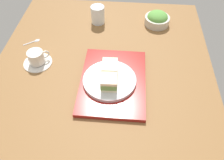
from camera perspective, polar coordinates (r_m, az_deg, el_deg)
name	(u,v)px	position (r cm, az deg, el deg)	size (l,w,h in cm)	color
ground_plane	(99,92)	(98.12, -3.15, -2.94)	(140.00, 100.00, 3.00)	brown
serving_tray	(113,81)	(98.57, 0.25, -0.31)	(37.44, 27.43, 1.84)	maroon
sandwich_plate	(110,80)	(96.81, -0.61, -0.01)	(22.31, 22.31, 1.48)	silver
sandwich_near	(109,81)	(92.08, -0.70, -0.23)	(8.23, 6.61, 5.17)	beige
sandwich_far	(110,68)	(96.55, -0.55, 2.86)	(7.89, 6.59, 5.47)	beige
salad_bowl	(157,19)	(131.44, 11.08, 14.56)	(13.29, 13.29, 7.42)	beige
coffee_cup	(37,58)	(110.95, -18.04, 5.08)	(13.07, 13.07, 6.61)	silver
drinking_glass	(98,15)	(129.98, -3.51, 15.78)	(7.31, 7.31, 9.53)	silver
teaspoon	(35,41)	(125.18, -18.45, 9.17)	(6.15, 7.65, 0.80)	silver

